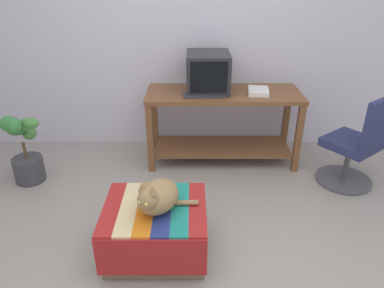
{
  "coord_description": "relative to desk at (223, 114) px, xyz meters",
  "views": [
    {
      "loc": [
        -0.01,
        -1.79,
        1.87
      ],
      "look_at": [
        -0.01,
        0.85,
        0.55
      ],
      "focal_mm": 33.36,
      "sensor_mm": 36.0,
      "label": 1
    }
  ],
  "objects": [
    {
      "name": "desk",
      "position": [
        0.0,
        0.0,
        0.0
      ],
      "size": [
        1.53,
        0.58,
        0.75
      ],
      "rotation": [
        0.0,
        0.0,
        0.0
      ],
      "color": "brown",
      "rests_on": "ground_plane"
    },
    {
      "name": "office_chair",
      "position": [
        1.19,
        -0.5,
        -0.13
      ],
      "size": [
        0.59,
        0.59,
        0.89
      ],
      "rotation": [
        0.0,
        0.0,
        3.79
      ],
      "color": "#4C4C51",
      "rests_on": "ground_plane"
    },
    {
      "name": "keyboard",
      "position": [
        -0.2,
        -0.13,
        0.25
      ],
      "size": [
        0.41,
        0.17,
        0.02
      ],
      "primitive_type": "cube",
      "rotation": [
        0.0,
        0.0,
        0.04
      ],
      "color": "#333338",
      "rests_on": "desk"
    },
    {
      "name": "book",
      "position": [
        0.33,
        -0.04,
        0.26
      ],
      "size": [
        0.23,
        0.27,
        0.04
      ],
      "primitive_type": "cube",
      "rotation": [
        0.0,
        0.0,
        -0.12
      ],
      "color": "white",
      "rests_on": "desk"
    },
    {
      "name": "ottoman_with_blanket",
      "position": [
        -0.57,
        -1.39,
        -0.32
      ],
      "size": [
        0.71,
        0.62,
        0.38
      ],
      "color": "#7A664C",
      "rests_on": "ground_plane"
    },
    {
      "name": "ground_plane",
      "position": [
        -0.31,
        -1.6,
        -0.51
      ],
      "size": [
        14.0,
        14.0,
        0.0
      ],
      "primitive_type": "plane",
      "color": "#9E9389"
    },
    {
      "name": "tv_monitor",
      "position": [
        -0.16,
        0.05,
        0.42
      ],
      "size": [
        0.42,
        0.46,
        0.37
      ],
      "rotation": [
        0.0,
        0.0,
        0.0
      ],
      "color": "#28282B",
      "rests_on": "desk"
    },
    {
      "name": "potted_plant",
      "position": [
        -1.88,
        -0.44,
        -0.23
      ],
      "size": [
        0.33,
        0.36,
        0.69
      ],
      "color": "#3D3D42",
      "rests_on": "ground_plane"
    },
    {
      "name": "cat",
      "position": [
        -0.55,
        -1.42,
        -0.02
      ],
      "size": [
        0.46,
        0.41,
        0.27
      ],
      "rotation": [
        0.0,
        0.0,
        -0.43
      ],
      "color": "#9E7A4C",
      "rests_on": "ottoman_with_blanket"
    },
    {
      "name": "back_wall",
      "position": [
        -0.31,
        0.45,
        0.79
      ],
      "size": [
        8.0,
        0.1,
        2.6
      ],
      "primitive_type": "cube",
      "color": "silver",
      "rests_on": "ground_plane"
    }
  ]
}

